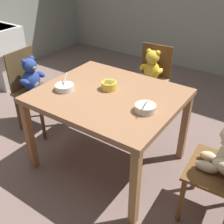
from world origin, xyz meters
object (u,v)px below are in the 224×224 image
(porridge_bowl_yellow_center, at_px, (109,85))
(porridge_bowl_cream_near_right, at_px, (145,108))
(dining_table, at_px, (108,102))
(teddy_chair_near_left, at_px, (33,82))
(porridge_bowl_white_near_left, at_px, (64,87))
(sink_basin, at_px, (1,49))
(teddy_chair_far_center, at_px, (151,76))

(porridge_bowl_yellow_center, bearing_deg, porridge_bowl_cream_near_right, -18.68)
(dining_table, relative_size, teddy_chair_near_left, 1.33)
(porridge_bowl_white_near_left, xyz_separation_m, porridge_bowl_yellow_center, (0.29, 0.21, 0.01))
(porridge_bowl_white_near_left, bearing_deg, sink_basin, 160.28)
(porridge_bowl_white_near_left, distance_m, porridge_bowl_yellow_center, 0.36)
(teddy_chair_far_center, xyz_separation_m, porridge_bowl_yellow_center, (0.03, -0.81, 0.22))
(teddy_chair_near_left, height_order, porridge_bowl_white_near_left, teddy_chair_near_left)
(porridge_bowl_white_near_left, height_order, porridge_bowl_yellow_center, porridge_bowl_white_near_left)
(porridge_bowl_yellow_center, distance_m, sink_basin, 2.06)
(dining_table, xyz_separation_m, teddy_chair_near_left, (-0.97, 0.05, -0.11))
(teddy_chair_far_center, xyz_separation_m, porridge_bowl_cream_near_right, (0.44, -0.95, 0.22))
(porridge_bowl_white_near_left, height_order, sink_basin, porridge_bowl_white_near_left)
(porridge_bowl_cream_near_right, relative_size, sink_basin, 0.18)
(porridge_bowl_yellow_center, xyz_separation_m, sink_basin, (-2.01, 0.40, -0.20))
(porridge_bowl_white_near_left, relative_size, porridge_bowl_cream_near_right, 1.03)
(teddy_chair_far_center, xyz_separation_m, porridge_bowl_white_near_left, (-0.26, -1.02, 0.21))
(teddy_chair_far_center, relative_size, porridge_bowl_yellow_center, 6.46)
(teddy_chair_far_center, bearing_deg, porridge_bowl_yellow_center, -1.01)
(teddy_chair_near_left, bearing_deg, porridge_bowl_yellow_center, -2.01)
(teddy_chair_near_left, relative_size, porridge_bowl_white_near_left, 5.36)
(teddy_chair_near_left, xyz_separation_m, porridge_bowl_white_near_left, (0.64, -0.20, 0.21))
(porridge_bowl_cream_near_right, xyz_separation_m, sink_basin, (-2.42, 0.54, -0.20))
(porridge_bowl_cream_near_right, bearing_deg, teddy_chair_far_center, 114.76)
(dining_table, height_order, teddy_chair_near_left, teddy_chair_near_left)
(teddy_chair_near_left, relative_size, porridge_bowl_yellow_center, 6.56)
(dining_table, height_order, porridge_bowl_cream_near_right, porridge_bowl_cream_near_right)
(teddy_chair_far_center, height_order, porridge_bowl_cream_near_right, porridge_bowl_cream_near_right)
(porridge_bowl_cream_near_right, bearing_deg, dining_table, 168.84)
(porridge_bowl_white_near_left, relative_size, porridge_bowl_yellow_center, 1.22)
(teddy_chair_far_center, relative_size, sink_basin, 1.00)
(teddy_chair_far_center, bearing_deg, porridge_bowl_white_near_left, -17.27)
(teddy_chair_near_left, distance_m, porridge_bowl_yellow_center, 0.96)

